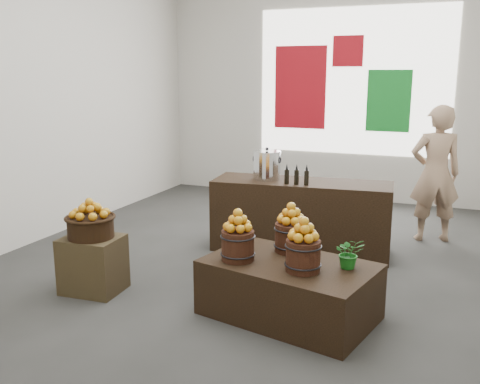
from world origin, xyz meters
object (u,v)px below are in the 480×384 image
at_px(crate, 93,264).
at_px(wicker_basket, 91,227).
at_px(display_table, 289,289).
at_px(shopper, 435,174).
at_px(stock_pot_left, 267,166).
at_px(counter, 301,216).

height_order(crate, wicker_basket, wicker_basket).
bearing_deg(display_table, shopper, 82.27).
bearing_deg(wicker_basket, stock_pot_left, 59.68).
xyz_separation_m(display_table, stock_pot_left, (-0.84, 1.76, 0.79)).
relative_size(wicker_basket, display_table, 0.31).
bearing_deg(stock_pot_left, wicker_basket, -120.32).
height_order(crate, stock_pot_left, stock_pot_left).
bearing_deg(shopper, stock_pot_left, 11.13).
height_order(crate, display_table, crate).
bearing_deg(counter, crate, -134.17).
bearing_deg(counter, stock_pot_left, 180.00).
bearing_deg(stock_pot_left, counter, 5.90).
relative_size(crate, shopper, 0.32).
bearing_deg(stock_pot_left, shopper, 30.17).
xyz_separation_m(wicker_basket, shopper, (3.05, 3.06, 0.22)).
relative_size(crate, display_table, 0.38).
bearing_deg(crate, wicker_basket, 0.00).
relative_size(display_table, stock_pot_left, 4.44).
distance_m(wicker_basket, counter, 2.56).
bearing_deg(crate, stock_pot_left, 59.68).
bearing_deg(stock_pot_left, display_table, -64.55).
relative_size(crate, wicker_basket, 1.25).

